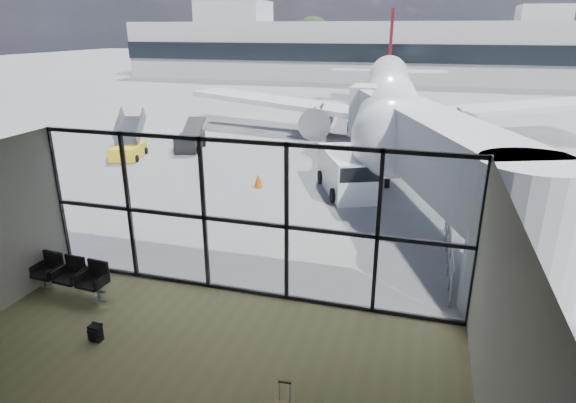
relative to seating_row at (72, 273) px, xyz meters
The scene contains 21 objects.
ground 41.59m from the seating_row, 83.35° to the left, with size 220.00×220.00×0.00m, color slate.
lounge_shell 6.30m from the seating_row, 35.99° to the right, with size 12.02×8.01×4.51m.
glass_curtain_wall 5.26m from the seating_row, 15.15° to the left, with size 12.10×0.12×4.50m.
jet_bridge 13.01m from the seating_row, 40.77° to the left, with size 8.00×16.50×4.33m.
apron_railing 11.47m from the seating_row, 24.76° to the left, with size 0.06×5.46×1.11m.
far_terminal 63.52m from the seating_row, 86.18° to the left, with size 80.00×12.20×11.00m.
tree_0 83.69m from the seating_row, 118.73° to the left, with size 4.95×4.95×7.12m.
tree_1 81.02m from the seating_row, 115.00° to the left, with size 5.61×5.61×8.07m.
tree_2 78.71m from the seating_row, 111.03° to the left, with size 6.27×6.27×9.03m.
tree_3 76.69m from the seating_row, 106.84° to the left, with size 4.95×4.95×7.12m.
tree_4 75.21m from the seating_row, 102.45° to the left, with size 5.61×5.61×8.07m.
tree_5 74.20m from the seating_row, 97.91° to the left, with size 6.27×6.27×9.03m.
seating_row is the anchor object (origin of this frame).
backpack 2.80m from the seating_row, 41.56° to the right, with size 0.32×0.29×0.46m.
airliner 26.45m from the seating_row, 75.30° to the left, with size 29.87×34.68×8.93m.
service_van 12.62m from the seating_row, 60.97° to the left, with size 3.41×4.64×1.85m.
belt_loader 17.27m from the seating_row, 105.64° to the left, with size 2.05×3.86×1.69m.
mobile_stairs 15.59m from the seating_row, 117.64° to the left, with size 2.21×3.34×2.16m.
traffic_cone_a 10.87m from the seating_row, 79.97° to the left, with size 0.44×0.44×0.62m.
traffic_cone_b 12.10m from the seating_row, 58.38° to the left, with size 0.46×0.46×0.66m.
traffic_cone_c 19.44m from the seating_row, 59.67° to the left, with size 0.43×0.43×0.61m.
Camera 1 is at (4.48, -11.37, 7.20)m, focal length 30.00 mm.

